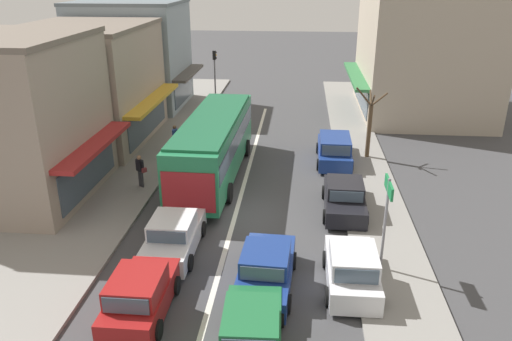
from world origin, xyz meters
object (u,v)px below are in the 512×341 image
object	(u,v)px
parked_sedan_kerb_second	(344,198)
pedestrian_with_handbag_near	(140,169)
traffic_light_downstreet	(215,68)
sedan_adjacent_lane_lead	(266,270)
parked_hatchback_kerb_front	(352,269)
sedan_behind_bus_mid	(174,236)
directional_road_sign	(387,204)
hatchback_adjacent_lane_trail	(140,296)
hatchback_behind_bus_near	(252,332)
city_bus	(214,143)
street_tree_right	(369,126)
pedestrian_browsing_midblock	(175,137)
parked_wagon_kerb_third	(334,150)

from	to	relation	value
parked_sedan_kerb_second	pedestrian_with_handbag_near	size ratio (longest dim) A/B	2.59
traffic_light_downstreet	pedestrian_with_handbag_near	bearing A→B (deg)	-92.82
sedan_adjacent_lane_lead	parked_hatchback_kerb_front	size ratio (longest dim) A/B	1.15
sedan_behind_bus_mid	parked_hatchback_kerb_front	bearing A→B (deg)	-14.95
sedan_behind_bus_mid	traffic_light_downstreet	world-z (taller)	traffic_light_downstreet
directional_road_sign	pedestrian_with_handbag_near	distance (m)	12.48
sedan_behind_bus_mid	hatchback_adjacent_lane_trail	bearing A→B (deg)	-91.56
hatchback_behind_bus_near	parked_hatchback_kerb_front	world-z (taller)	same
city_bus	parked_sedan_kerb_second	distance (m)	7.37
street_tree_right	sedan_adjacent_lane_lead	bearing A→B (deg)	-110.54
parked_hatchback_kerb_front	pedestrian_browsing_midblock	distance (m)	15.35
city_bus	parked_wagon_kerb_third	xyz separation A→B (m)	(6.31, 2.70, -1.14)
hatchback_behind_bus_near	parked_hatchback_kerb_front	size ratio (longest dim) A/B	1.01
pedestrian_with_handbag_near	parked_sedan_kerb_second	bearing A→B (deg)	-8.86
city_bus	parked_wagon_kerb_third	bearing A→B (deg)	23.19
hatchback_adjacent_lane_trail	city_bus	bearing A→B (deg)	87.98
hatchback_behind_bus_near	street_tree_right	distance (m)	16.92
parked_hatchback_kerb_front	hatchback_adjacent_lane_trail	bearing A→B (deg)	-162.69
parked_sedan_kerb_second	pedestrian_with_handbag_near	distance (m)	9.86
parked_sedan_kerb_second	directional_road_sign	bearing A→B (deg)	-78.37
hatchback_adjacent_lane_trail	pedestrian_with_handbag_near	distance (m)	9.84
sedan_behind_bus_mid	parked_wagon_kerb_third	world-z (taller)	parked_wagon_kerb_third
sedan_behind_bus_mid	pedestrian_with_handbag_near	world-z (taller)	pedestrian_with_handbag_near
parked_wagon_kerb_third	city_bus	bearing A→B (deg)	-156.81
city_bus	parked_hatchback_kerb_front	size ratio (longest dim) A/B	2.94
hatchback_adjacent_lane_trail	sedan_behind_bus_mid	bearing A→B (deg)	88.44
traffic_light_downstreet	pedestrian_browsing_midblock	xyz separation A→B (m)	(-0.35, -11.95, -1.79)
hatchback_behind_bus_near	parked_sedan_kerb_second	bearing A→B (deg)	70.79
city_bus	directional_road_sign	bearing A→B (deg)	-47.66
traffic_light_downstreet	parked_wagon_kerb_third	bearing A→B (deg)	-54.72
hatchback_adjacent_lane_trail	sedan_behind_bus_mid	xyz separation A→B (m)	(0.10, 3.82, -0.05)
city_bus	parked_hatchback_kerb_front	distance (m)	11.20
hatchback_adjacent_lane_trail	hatchback_behind_bus_near	size ratio (longest dim) A/B	0.99
parked_wagon_kerb_third	street_tree_right	bearing A→B (deg)	21.97
parked_sedan_kerb_second	pedestrian_browsing_midblock	distance (m)	11.35
city_bus	sedan_behind_bus_mid	world-z (taller)	city_bus
sedan_adjacent_lane_lead	street_tree_right	xyz separation A→B (m)	(4.85, 12.94, 1.29)
hatchback_adjacent_lane_trail	sedan_adjacent_lane_lead	distance (m)	4.18
directional_road_sign	pedestrian_browsing_midblock	size ratio (longest dim) A/B	2.21
parked_wagon_kerb_third	pedestrian_with_handbag_near	size ratio (longest dim) A/B	2.77
traffic_light_downstreet	pedestrian_browsing_midblock	world-z (taller)	traffic_light_downstreet
parked_hatchback_kerb_front	parked_wagon_kerb_third	xyz separation A→B (m)	(0.05, 11.91, 0.04)
sedan_behind_bus_mid	parked_wagon_kerb_third	xyz separation A→B (m)	(6.60, 10.16, 0.08)
pedestrian_with_handbag_near	hatchback_adjacent_lane_trail	bearing A→B (deg)	-72.81
sedan_adjacent_lane_lead	parked_hatchback_kerb_front	world-z (taller)	parked_hatchback_kerb_front
city_bus	hatchback_adjacent_lane_trail	distance (m)	11.35
parked_sedan_kerb_second	sedan_adjacent_lane_lead	bearing A→B (deg)	-116.76
city_bus	pedestrian_with_handbag_near	distance (m)	3.89
sedan_adjacent_lane_lead	pedestrian_browsing_midblock	world-z (taller)	pedestrian_browsing_midblock
traffic_light_downstreet	directional_road_sign	xyz separation A→B (m)	(9.86, -23.22, -0.18)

